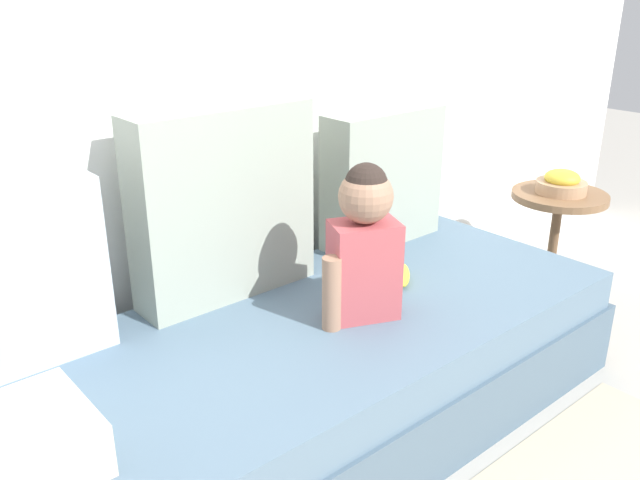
# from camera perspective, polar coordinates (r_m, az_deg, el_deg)

# --- Properties ---
(ground_plane) EXTENTS (12.00, 12.00, 0.00)m
(ground_plane) POSITION_cam_1_polar(r_m,az_deg,el_deg) (2.16, -2.32, -16.54)
(ground_plane) COLOR #B2ADA3
(back_wall) EXTENTS (5.45, 0.10, 2.35)m
(back_wall) POSITION_cam_1_polar(r_m,az_deg,el_deg) (2.17, -12.41, 17.04)
(back_wall) COLOR white
(back_wall) RESTS_ON ground
(couch) EXTENTS (2.25, 0.85, 0.38)m
(couch) POSITION_cam_1_polar(r_m,az_deg,el_deg) (2.05, -2.40, -12.38)
(couch) COLOR #495F70
(couch) RESTS_ON ground
(throw_pillow_center) EXTENTS (0.59, 0.16, 0.60)m
(throw_pillow_center) POSITION_cam_1_polar(r_m,az_deg,el_deg) (2.07, -8.23, 3.07)
(throw_pillow_center) COLOR #99A393
(throw_pillow_center) RESTS_ON couch
(throw_pillow_right) EXTENTS (0.49, 0.16, 0.50)m
(throw_pillow_right) POSITION_cam_1_polar(r_m,az_deg,el_deg) (2.51, 5.36, 5.35)
(throw_pillow_right) COLOR #99A393
(throw_pillow_right) RESTS_ON couch
(toddler) EXTENTS (0.31, 0.20, 0.47)m
(toddler) POSITION_cam_1_polar(r_m,az_deg,el_deg) (1.93, 3.83, -0.13)
(toddler) COLOR #B24C51
(toddler) RESTS_ON couch
(banana) EXTENTS (0.15, 0.15, 0.04)m
(banana) POSITION_cam_1_polar(r_m,az_deg,el_deg) (2.25, 7.12, -2.99)
(banana) COLOR yellow
(banana) RESTS_ON couch
(side_table) EXTENTS (0.39, 0.39, 0.49)m
(side_table) POSITION_cam_1_polar(r_m,az_deg,el_deg) (3.01, 19.58, 1.80)
(side_table) COLOR brown
(side_table) RESTS_ON ground
(fruit_bowl) EXTENTS (0.21, 0.21, 0.10)m
(fruit_bowl) POSITION_cam_1_polar(r_m,az_deg,el_deg) (2.96, 19.95, 4.58)
(fruit_bowl) COLOR tan
(fruit_bowl) RESTS_ON side_table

